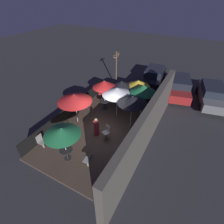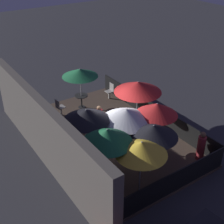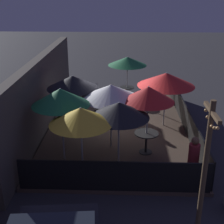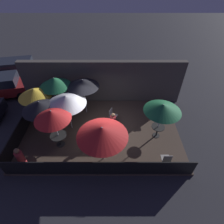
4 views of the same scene
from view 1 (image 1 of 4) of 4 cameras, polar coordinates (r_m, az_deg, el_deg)
ground_plane at (r=12.11m, az=-3.13°, el=-5.74°), size 60.00×60.00×0.00m
patio_deck at (r=12.07m, az=-3.14°, el=-5.53°), size 8.92×5.63×0.12m
building_wall at (r=10.22m, az=11.46°, el=-4.77°), size 10.52×0.36×3.00m
fence_front at (r=13.10m, az=-13.67°, el=0.18°), size 8.72×0.05×0.95m
fence_side_left at (r=14.97m, az=5.51°, el=5.99°), size 0.05×5.43×0.95m
patio_umbrella_0 at (r=12.79m, az=-2.53°, el=9.14°), size 1.74×1.74×2.41m
patio_umbrella_1 at (r=9.08m, az=-16.08°, el=-6.15°), size 1.89×1.89×2.26m
patio_umbrella_2 at (r=13.20m, az=3.09°, el=9.02°), size 1.89×1.89×2.19m
patio_umbrella_3 at (r=11.67m, az=-12.16°, el=4.53°), size 2.30×2.30×2.25m
patio_umbrella_4 at (r=13.35m, az=8.51°, el=9.19°), size 1.84×1.84×2.24m
patio_umbrella_5 at (r=10.88m, az=6.67°, el=4.00°), size 1.88×1.88×2.44m
patio_umbrella_6 at (r=11.99m, az=1.64°, el=6.85°), size 2.07×2.07×2.34m
patio_umbrella_7 at (r=12.21m, az=10.21°, el=7.48°), size 1.84×1.84×2.48m
dining_table_0 at (r=13.57m, az=-2.36°, el=3.27°), size 0.83×0.83×0.75m
dining_table_1 at (r=10.11m, az=-14.67°, el=-12.41°), size 0.71×0.71×0.73m
patio_chair_0 at (r=9.57m, az=-7.62°, el=-15.28°), size 0.44×0.44×0.94m
patio_chair_1 at (r=11.24m, az=-22.12°, el=-8.77°), size 0.41×0.41×0.91m
patio_chair_2 at (r=10.98m, az=-1.69°, el=-6.44°), size 0.53×0.53×0.95m
patron_0 at (r=11.21m, az=-5.11°, el=-5.03°), size 0.37×0.37×1.31m
patron_1 at (r=15.21m, az=-3.95°, el=7.18°), size 0.33×0.33×1.33m
planter_box at (r=16.90m, az=-3.90°, el=8.91°), size 0.72×0.50×0.83m
light_post at (r=16.40m, az=1.39°, el=14.17°), size 1.10×0.12×3.44m
parked_car_0 at (r=17.98m, az=13.60°, el=11.42°), size 4.50×2.10×1.62m
parked_car_1 at (r=16.69m, az=21.13°, el=7.97°), size 4.85×2.69×1.62m
parked_car_2 at (r=16.51m, az=29.73°, el=5.16°), size 4.72×2.54×1.62m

